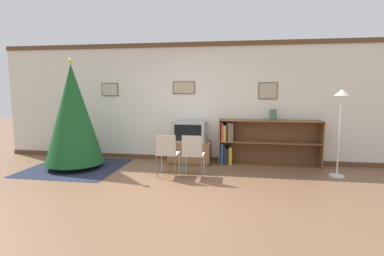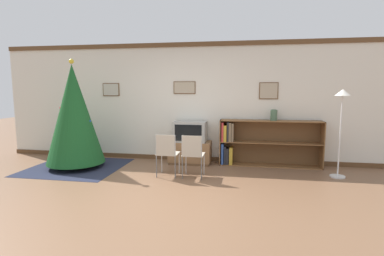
% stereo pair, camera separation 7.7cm
% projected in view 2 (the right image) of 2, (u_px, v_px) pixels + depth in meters
% --- Properties ---
extents(ground_plane, '(24.00, 24.00, 0.00)m').
position_uv_depth(ground_plane, '(157.00, 196.00, 4.70)').
color(ground_plane, brown).
extents(wall_back, '(9.00, 0.11, 2.70)m').
position_uv_depth(wall_back, '(187.00, 102.00, 6.90)').
color(wall_back, silver).
rests_on(wall_back, ground_plane).
extents(area_rug, '(1.91, 1.83, 0.01)m').
position_uv_depth(area_rug, '(77.00, 167.00, 6.40)').
color(area_rug, '#23283D').
rests_on(area_rug, ground_plane).
extents(christmas_tree, '(1.19, 1.19, 2.27)m').
position_uv_depth(christmas_tree, '(74.00, 114.00, 6.25)').
color(christmas_tree, maroon).
rests_on(christmas_tree, area_rug).
extents(tv_console, '(0.93, 0.49, 0.50)m').
position_uv_depth(tv_console, '(190.00, 152.00, 6.72)').
color(tv_console, brown).
rests_on(tv_console, ground_plane).
extents(television, '(0.72, 0.48, 0.45)m').
position_uv_depth(television, '(190.00, 131.00, 6.65)').
color(television, '#9E9E99').
rests_on(television, tv_console).
extents(folding_chair_left, '(0.40, 0.40, 0.82)m').
position_uv_depth(folding_chair_left, '(167.00, 152.00, 5.66)').
color(folding_chair_left, '#BCB29E').
rests_on(folding_chair_left, ground_plane).
extents(folding_chair_right, '(0.40, 0.40, 0.82)m').
position_uv_depth(folding_chair_right, '(193.00, 153.00, 5.58)').
color(folding_chair_right, '#BCB29E').
rests_on(folding_chair_right, ground_plane).
extents(bookshelf, '(2.16, 0.36, 0.99)m').
position_uv_depth(bookshelf, '(255.00, 143.00, 6.54)').
color(bookshelf, brown).
rests_on(bookshelf, ground_plane).
extents(vase, '(0.15, 0.15, 0.23)m').
position_uv_depth(vase, '(274.00, 115.00, 6.38)').
color(vase, '#47664C').
rests_on(vase, bookshelf).
extents(standing_lamp, '(0.28, 0.28, 1.66)m').
position_uv_depth(standing_lamp, '(342.00, 110.00, 5.52)').
color(standing_lamp, silver).
rests_on(standing_lamp, ground_plane).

